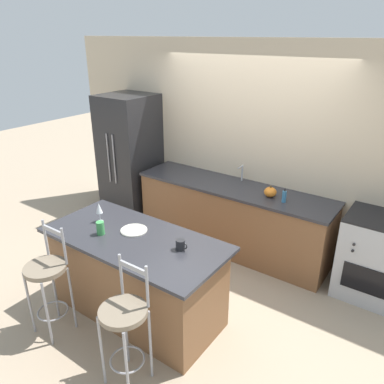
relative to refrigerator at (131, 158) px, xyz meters
name	(u,v)px	position (x,y,z in m)	size (l,w,h in m)	color
ground_plane	(216,259)	(1.78, -0.34, -0.96)	(18.00, 18.00, 0.00)	tan
wall_back	(248,147)	(1.78, 0.40, 0.39)	(6.00, 0.07, 2.70)	beige
back_counter	(232,217)	(1.78, 0.06, -0.51)	(2.67, 0.72, 0.91)	brown
sink_faucet	(242,171)	(1.78, 0.26, 0.08)	(0.02, 0.13, 0.22)	#ADAFB5
kitchen_island	(137,276)	(1.65, -1.67, -0.51)	(1.87, 0.88, 0.91)	brown
refrigerator	(131,158)	(0.00, 0.00, 0.00)	(0.74, 0.78, 1.93)	#232326
oven_range	(378,258)	(3.60, 0.07, -0.48)	(0.76, 0.65, 0.96)	#ADAFB5
bar_stool_near	(48,278)	(1.14, -2.34, -0.35)	(0.39, 0.39, 1.13)	#99999E
bar_stool_far	(125,323)	(2.16, -2.34, -0.35)	(0.39, 0.39, 1.13)	#99999E
dinner_plate	(134,230)	(1.55, -1.58, -0.05)	(0.27, 0.27, 0.02)	beige
wine_glass	(99,208)	(1.12, -1.63, 0.10)	(0.07, 0.07, 0.22)	white
coffee_mug	(181,245)	(2.15, -1.58, -0.01)	(0.12, 0.09, 0.10)	#232326
tumbler_cup	(100,228)	(1.33, -1.81, 0.01)	(0.08, 0.08, 0.13)	#3D934C
pumpkin_decoration	(270,192)	(2.32, 0.00, 0.01)	(0.15, 0.15, 0.14)	orange
soap_bottle	(284,196)	(2.52, -0.05, 0.02)	(0.05, 0.05, 0.17)	teal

